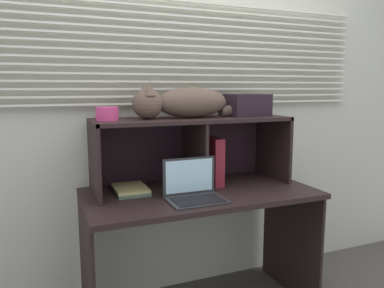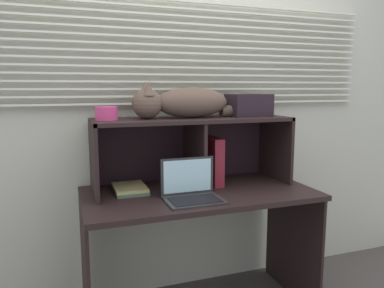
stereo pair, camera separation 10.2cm
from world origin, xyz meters
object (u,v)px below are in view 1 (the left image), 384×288
laptop (194,191)px  book_stack (130,189)px  storage_box (247,105)px  cat (183,103)px  small_basket (107,114)px  binder_upright (212,161)px

laptop → book_stack: 0.39m
storage_box → laptop: bearing=-150.7°
cat → small_basket: cat is taller
cat → book_stack: cat is taller
book_stack → storage_box: 0.90m
binder_upright → small_basket: (-0.64, 0.00, 0.31)m
binder_upright → book_stack: 0.54m
laptop → small_basket: 0.64m
small_basket → book_stack: bearing=-0.8°
binder_upright → storage_box: 0.42m
binder_upright → small_basket: 0.71m
book_stack → laptop: bearing=-42.3°
laptop → storage_box: bearing=29.3°
cat → binder_upright: cat is taller
book_stack → small_basket: small_basket is taller
book_stack → storage_box: bearing=0.1°
laptop → binder_upright: (0.23, 0.27, 0.10)m
cat → laptop: cat is taller
cat → binder_upright: (0.19, 0.00, -0.36)m
laptop → book_stack: (-0.29, 0.26, -0.03)m
cat → storage_box: bearing=0.0°
cat → book_stack: (-0.33, -0.00, -0.49)m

